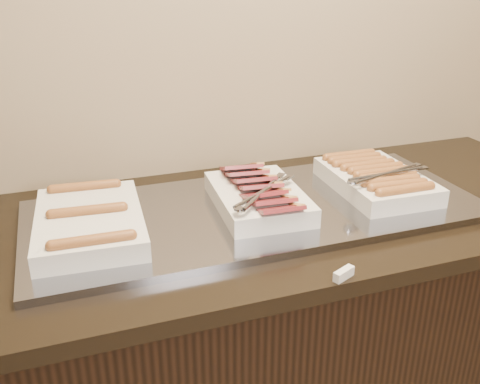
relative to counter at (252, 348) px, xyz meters
name	(u,v)px	position (x,y,z in m)	size (l,w,h in m)	color
counter	(252,348)	(0.00, 0.00, 0.00)	(2.06, 0.76, 0.90)	black
warming_tray	(257,210)	(0.01, 0.00, 0.46)	(1.20, 0.50, 0.02)	gray
dish_left	(90,222)	(-0.42, 0.00, 0.49)	(0.27, 0.39, 0.07)	silver
dish_center	(258,196)	(0.01, 0.00, 0.50)	(0.25, 0.35, 0.09)	silver
dish_right	(376,179)	(0.37, 0.00, 0.50)	(0.27, 0.35, 0.08)	silver
label_holder	(344,274)	(0.07, -0.36, 0.46)	(0.05, 0.02, 0.02)	silver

